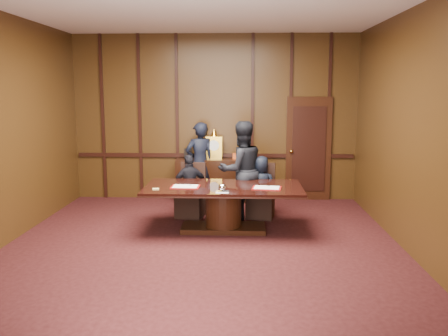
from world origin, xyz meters
name	(u,v)px	position (x,y,z in m)	size (l,w,h in m)	color
room	(206,133)	(0.07, 0.14, 1.72)	(7.00, 7.04, 3.50)	black
sideboard	(214,178)	(0.00, 3.26, 0.49)	(1.60, 0.45, 1.54)	black
conference_table	(223,201)	(0.28, 1.10, 0.51)	(2.62, 1.32, 0.76)	black
folder_left	(185,187)	(-0.34, 0.99, 0.77)	(0.47, 0.35, 0.02)	maroon
folder_right	(267,188)	(0.99, 0.94, 0.77)	(0.50, 0.39, 0.02)	maroon
inkstand	(222,188)	(0.28, 0.65, 0.81)	(0.20, 0.14, 0.12)	white
notepad	(156,189)	(-0.79, 0.80, 0.77)	(0.10, 0.07, 0.01)	#EACF72
chair_left	(191,201)	(-0.36, 1.98, 0.29)	(0.56, 0.56, 0.99)	black
chair_right	(261,202)	(0.94, 1.98, 0.29)	(0.56, 0.56, 0.99)	black
signatory_left	(190,186)	(-0.37, 1.90, 0.59)	(0.69, 0.29, 1.17)	black
signatory_right	(261,187)	(0.93, 1.90, 0.58)	(0.57, 0.37, 1.16)	black
witness_left	(200,163)	(-0.29, 3.09, 0.84)	(0.62, 0.40, 1.69)	black
witness_right	(241,170)	(0.58, 1.89, 0.89)	(0.87, 0.68, 1.79)	black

